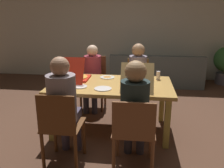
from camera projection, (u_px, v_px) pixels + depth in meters
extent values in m
plane|color=brown|center=(111.00, 129.00, 3.64)|extent=(20.00, 20.00, 0.00)
cube|color=beige|center=(126.00, 24.00, 6.25)|extent=(7.70, 0.12, 2.85)
cube|color=#BF8F45|center=(111.00, 85.00, 3.44)|extent=(1.74, 1.01, 0.05)
cube|color=#B39B41|center=(51.00, 117.00, 3.24)|extent=(0.07, 0.07, 0.68)
cube|color=#B39B41|center=(167.00, 124.00, 3.06)|extent=(0.07, 0.07, 0.68)
cube|color=#B39B41|center=(69.00, 97.00, 4.03)|extent=(0.07, 0.07, 0.68)
cube|color=#B39B41|center=(162.00, 101.00, 3.85)|extent=(0.07, 0.07, 0.68)
cylinder|color=brown|center=(147.00, 101.00, 4.15)|extent=(0.05, 0.05, 0.47)
cylinder|color=brown|center=(127.00, 100.00, 4.19)|extent=(0.05, 0.05, 0.47)
cylinder|color=brown|center=(146.00, 94.00, 4.52)|extent=(0.05, 0.05, 0.47)
cylinder|color=brown|center=(128.00, 93.00, 4.56)|extent=(0.05, 0.05, 0.47)
cube|color=brown|center=(137.00, 84.00, 4.28)|extent=(0.41, 0.46, 0.02)
cube|color=brown|center=(138.00, 70.00, 4.43)|extent=(0.39, 0.03, 0.41)
cylinder|color=#413937|center=(141.00, 103.00, 4.05)|extent=(0.10, 0.10, 0.49)
cylinder|color=#413937|center=(132.00, 102.00, 4.07)|extent=(0.10, 0.10, 0.49)
cube|color=#413937|center=(137.00, 84.00, 4.11)|extent=(0.27, 0.32, 0.11)
cylinder|color=gray|center=(138.00, 69.00, 4.20)|extent=(0.31, 0.31, 0.45)
sphere|color=#A27855|center=(138.00, 50.00, 4.11)|extent=(0.23, 0.23, 0.23)
cylinder|color=brown|center=(117.00, 139.00, 2.90)|extent=(0.04, 0.04, 0.47)
cylinder|color=brown|center=(151.00, 141.00, 2.86)|extent=(0.04, 0.04, 0.47)
cylinder|color=brown|center=(114.00, 158.00, 2.52)|extent=(0.04, 0.04, 0.47)
cylinder|color=brown|center=(152.00, 161.00, 2.47)|extent=(0.04, 0.04, 0.47)
cube|color=brown|center=(134.00, 129.00, 2.62)|extent=(0.46, 0.46, 0.02)
cube|color=brown|center=(134.00, 121.00, 2.36)|extent=(0.43, 0.03, 0.39)
cylinder|color=#343039|center=(128.00, 135.00, 2.97)|extent=(0.10, 0.10, 0.49)
cylinder|color=#343039|center=(140.00, 136.00, 2.96)|extent=(0.10, 0.10, 0.49)
cube|color=#343039|center=(135.00, 119.00, 2.75)|extent=(0.28, 0.31, 0.11)
cylinder|color=#243434|center=(135.00, 103.00, 2.53)|extent=(0.31, 0.31, 0.49)
sphere|color=#A87F55|center=(136.00, 71.00, 2.43)|extent=(0.23, 0.23, 0.23)
cylinder|color=brown|center=(55.00, 135.00, 3.00)|extent=(0.04, 0.04, 0.47)
cylinder|color=brown|center=(84.00, 137.00, 2.95)|extent=(0.04, 0.04, 0.47)
cylinder|color=brown|center=(43.00, 152.00, 2.63)|extent=(0.04, 0.04, 0.47)
cylinder|color=brown|center=(76.00, 154.00, 2.59)|extent=(0.04, 0.04, 0.47)
cube|color=brown|center=(63.00, 125.00, 2.72)|extent=(0.43, 0.44, 0.02)
cube|color=brown|center=(56.00, 115.00, 2.46)|extent=(0.41, 0.03, 0.42)
cylinder|color=#423A4D|center=(65.00, 132.00, 3.05)|extent=(0.10, 0.10, 0.49)
cylinder|color=#423A4D|center=(77.00, 133.00, 3.04)|extent=(0.10, 0.10, 0.49)
cube|color=#423A4D|center=(67.00, 115.00, 2.84)|extent=(0.29, 0.28, 0.11)
cylinder|color=gray|center=(62.00, 98.00, 2.63)|extent=(0.32, 0.32, 0.53)
sphere|color=#A87A5B|center=(60.00, 66.00, 2.53)|extent=(0.21, 0.21, 0.21)
cylinder|color=brown|center=(102.00, 100.00, 4.22)|extent=(0.04, 0.04, 0.47)
cylinder|color=brown|center=(81.00, 99.00, 4.27)|extent=(0.04, 0.04, 0.47)
cylinder|color=brown|center=(105.00, 93.00, 4.59)|extent=(0.04, 0.04, 0.47)
cylinder|color=brown|center=(86.00, 92.00, 4.63)|extent=(0.04, 0.04, 0.47)
cube|color=brown|center=(93.00, 83.00, 4.36)|extent=(0.44, 0.44, 0.02)
cube|color=brown|center=(95.00, 68.00, 4.48)|extent=(0.42, 0.03, 0.46)
cylinder|color=#333243|center=(94.00, 101.00, 4.15)|extent=(0.10, 0.10, 0.49)
cylinder|color=#333243|center=(86.00, 100.00, 4.16)|extent=(0.10, 0.10, 0.49)
cube|color=#333243|center=(91.00, 82.00, 4.20)|extent=(0.27, 0.30, 0.11)
cylinder|color=#9B3343|center=(93.00, 68.00, 4.28)|extent=(0.30, 0.30, 0.44)
sphere|color=beige|center=(92.00, 51.00, 4.19)|extent=(0.20, 0.20, 0.20)
cube|color=tan|center=(137.00, 86.00, 3.29)|extent=(0.41, 0.41, 0.02)
cylinder|color=#C78E3D|center=(137.00, 85.00, 3.28)|extent=(0.36, 0.36, 0.01)
cube|color=tan|center=(137.00, 78.00, 2.94)|extent=(0.41, 0.22, 0.36)
cube|color=red|center=(76.00, 78.00, 3.68)|extent=(0.40, 0.40, 0.02)
cylinder|color=gold|center=(76.00, 77.00, 3.67)|extent=(0.35, 0.35, 0.01)
cube|color=red|center=(70.00, 71.00, 3.34)|extent=(0.40, 0.21, 0.35)
cylinder|color=white|center=(80.00, 87.00, 3.28)|extent=(0.20, 0.20, 0.01)
cylinder|color=white|center=(107.00, 77.00, 3.75)|extent=(0.23, 0.23, 0.01)
cone|color=#C17C31|center=(107.00, 76.00, 3.74)|extent=(0.13, 0.13, 0.02)
cylinder|color=white|center=(103.00, 89.00, 3.18)|extent=(0.23, 0.23, 0.01)
cylinder|color=#E3C25B|center=(125.00, 72.00, 3.79)|extent=(0.06, 0.06, 0.14)
cylinder|color=silver|center=(158.00, 75.00, 3.63)|extent=(0.06, 0.06, 0.13)
cylinder|color=#D9BF62|center=(123.00, 74.00, 3.68)|extent=(0.06, 0.06, 0.13)
cylinder|color=silver|center=(55.00, 85.00, 3.13)|extent=(0.07, 0.07, 0.14)
cube|color=#4E5553|center=(155.00, 75.00, 5.94)|extent=(2.19, 0.84, 0.43)
cube|color=#4E5553|center=(157.00, 63.00, 5.51)|extent=(2.19, 0.16, 0.33)
cube|color=#4E5553|center=(116.00, 62.00, 5.97)|extent=(0.20, 0.80, 0.18)
cube|color=#4E5553|center=(198.00, 64.00, 5.73)|extent=(0.20, 0.80, 0.18)
cylinder|color=#595660|center=(223.00, 78.00, 5.96)|extent=(0.38, 0.38, 0.27)
cylinder|color=brown|center=(224.00, 71.00, 5.90)|extent=(0.05, 0.05, 0.13)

